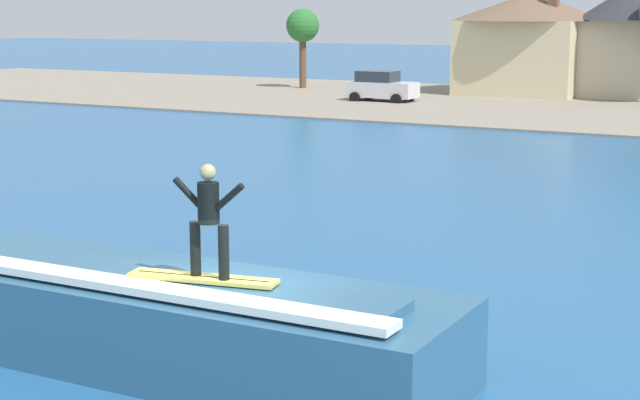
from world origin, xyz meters
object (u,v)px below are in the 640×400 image
wave_crest (173,320)px  house_small_cottage (640,29)px  surfboard (203,278)px  surfer (209,214)px  tree_tall_bare (303,28)px  car_near_shore (381,86)px  house_with_chimney (528,38)px

wave_crest → house_small_cottage: (-3.18, 51.68, 3.49)m
wave_crest → surfboard: (0.80, -0.30, 0.85)m
wave_crest → surfer: surfer is taller
surfboard → tree_tall_bare: 55.14m
car_near_shore → house_with_chimney: size_ratio=0.41×
house_with_chimney → car_near_shore: bearing=-122.2°
surfer → house_small_cottage: (-4.11, 51.99, 1.66)m
house_small_cottage → car_near_shore: bearing=-143.0°
surfboard → house_small_cottage: 52.21m
surfer → house_with_chimney: 52.96m
car_near_shore → house_small_cottage: bearing=37.0°
surfboard → car_near_shore: (-16.77, 42.36, -0.64)m
surfer → car_near_shore: surfer is taller
house_with_chimney → surfboard: bearing=-78.2°
car_near_shore → house_with_chimney: 11.47m
surfboard → car_near_shore: 45.56m
house_with_chimney → house_small_cottage: 6.88m
surfer → surfboard: bearing=-179.3°
wave_crest → tree_tall_bare: (-24.84, 48.44, 3.43)m
wave_crest → house_with_chimney: bearing=101.0°
car_near_shore → house_small_cottage: 16.34m
house_with_chimney → tree_tall_bare: (-14.81, -3.06, 0.58)m
car_near_shore → house_small_cottage: (12.79, 9.63, 3.28)m
wave_crest → house_small_cottage: size_ratio=1.20×
wave_crest → car_near_shore: 44.99m
surfboard → house_with_chimney: bearing=101.8°
house_small_cottage → tree_tall_bare: house_small_cottage is taller
wave_crest → tree_tall_bare: size_ratio=1.70×
wave_crest → house_with_chimney: 52.55m
wave_crest → car_near_shore: size_ratio=2.26×
tree_tall_bare → house_with_chimney: bearing=11.7°
tree_tall_bare → house_small_cottage: bearing=8.5°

